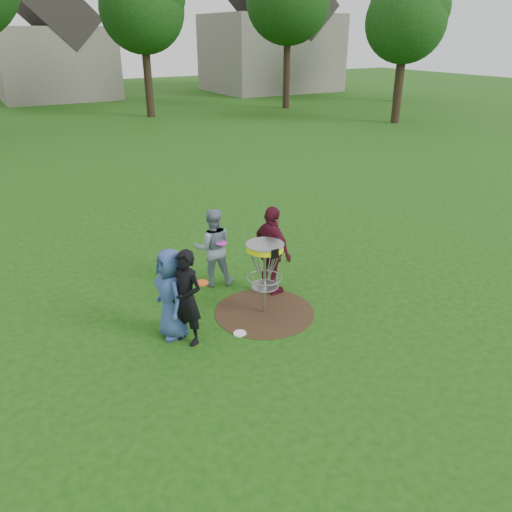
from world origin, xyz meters
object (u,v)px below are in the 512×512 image
player_grey (213,247)px  disc_golf_basket (265,261)px  player_maroon (272,251)px  player_black (187,298)px  player_blue (171,294)px

player_grey → disc_golf_basket: player_grey is taller
player_maroon → disc_golf_basket: (-0.52, -0.60, 0.15)m
disc_golf_basket → player_black: bearing=-174.1°
player_black → disc_golf_basket: size_ratio=1.16×
player_blue → disc_golf_basket: (1.68, -0.15, 0.25)m
player_blue → player_black: (0.14, -0.31, 0.03)m
player_grey → disc_golf_basket: bearing=121.4°
player_blue → player_maroon: size_ratio=0.89×
player_blue → player_black: bearing=24.6°
player_maroon → player_black: bearing=102.8°
player_black → player_grey: bearing=117.8°
player_black → player_grey: 2.07m
player_black → player_blue: bearing=179.4°
player_grey → disc_golf_basket: (0.28, -1.49, 0.23)m
player_black → disc_golf_basket: 1.56m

